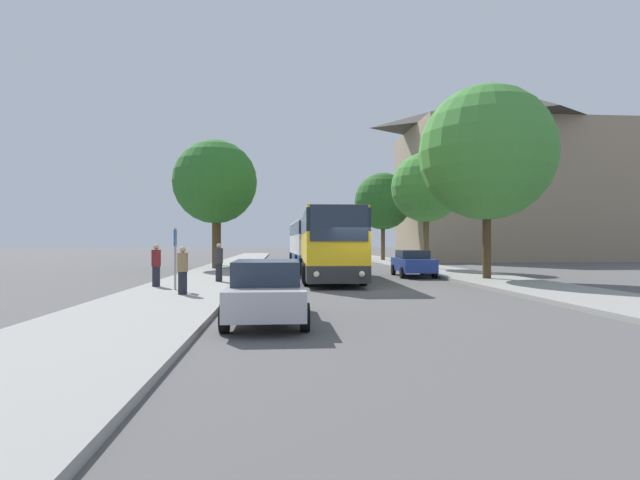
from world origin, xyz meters
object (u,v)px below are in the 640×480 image
(tree_left_near, at_px, (218,194))
(parked_car_right_near, at_px, (413,263))
(bus_stop_sign, at_px, (175,251))
(bus_front, at_px, (329,244))
(tree_right_near, at_px, (487,153))
(pedestrian_waiting_far, at_px, (156,265))
(tree_left_far, at_px, (215,182))
(tree_right_mid, at_px, (383,201))
(parked_car_left_curb, at_px, (267,290))
(bus_rear, at_px, (303,242))
(pedestrian_walking_back, at_px, (219,262))
(pedestrian_waiting_near, at_px, (183,270))
(bus_middle, at_px, (310,242))
(tree_right_far, at_px, (426,188))

(tree_left_near, bearing_deg, parked_car_right_near, -42.90)
(bus_stop_sign, bearing_deg, parked_car_right_near, 36.66)
(bus_front, distance_m, tree_right_near, 8.98)
(pedestrian_waiting_far, bearing_deg, bus_front, 27.71)
(bus_front, height_order, tree_left_far, tree_left_far)
(pedestrian_waiting_far, height_order, tree_right_mid, tree_right_mid)
(bus_stop_sign, relative_size, tree_left_near, 0.30)
(tree_right_near, distance_m, tree_right_mid, 25.41)
(parked_car_left_curb, height_order, tree_left_near, tree_left_near)
(bus_rear, relative_size, bus_stop_sign, 4.61)
(bus_rear, distance_m, pedestrian_walking_back, 33.59)
(bus_front, height_order, pedestrian_waiting_near, bus_front)
(parked_car_left_curb, height_order, parked_car_right_near, parked_car_left_curb)
(pedestrian_walking_back, relative_size, tree_left_far, 0.20)
(bus_middle, relative_size, tree_left_far, 1.39)
(tree_right_mid, distance_m, tree_right_far, 16.08)
(parked_car_left_curb, distance_m, pedestrian_walking_back, 10.87)
(bus_rear, distance_m, tree_right_mid, 11.02)
(bus_middle, distance_m, parked_car_left_curb, 28.94)
(bus_front, bearing_deg, parked_car_left_curb, -100.57)
(pedestrian_waiting_far, xyz_separation_m, tree_left_near, (0.23, 18.14, 4.59))
(pedestrian_walking_back, bearing_deg, bus_rear, 81.77)
(bus_middle, bearing_deg, tree_right_mid, 44.26)
(bus_stop_sign, relative_size, pedestrian_waiting_far, 1.36)
(tree_right_near, bearing_deg, tree_left_near, 135.04)
(tree_right_far, bearing_deg, pedestrian_walking_back, -140.66)
(parked_car_left_curb, relative_size, pedestrian_waiting_near, 2.88)
(pedestrian_walking_back, bearing_deg, pedestrian_waiting_near, -94.94)
(tree_left_far, height_order, tree_right_mid, tree_right_mid)
(bus_stop_sign, height_order, tree_left_far, tree_left_far)
(tree_left_far, xyz_separation_m, tree_right_near, (14.47, -10.37, 0.31))
(bus_front, height_order, tree_right_near, tree_right_near)
(pedestrian_waiting_far, bearing_deg, pedestrian_walking_back, 41.59)
(pedestrian_waiting_near, distance_m, tree_right_far, 21.06)
(tree_left_near, distance_m, tree_right_mid, 18.34)
(pedestrian_waiting_near, xyz_separation_m, pedestrian_walking_back, (0.56, 5.47, 0.05))
(parked_car_right_near, relative_size, tree_right_near, 0.48)
(bus_stop_sign, xyz_separation_m, pedestrian_waiting_far, (-1.04, 1.42, -0.58))
(parked_car_right_near, relative_size, tree_right_mid, 0.52)
(tree_right_far, bearing_deg, tree_left_far, 175.82)
(tree_right_near, height_order, tree_right_far, tree_right_near)
(tree_left_far, xyz_separation_m, tree_right_far, (14.22, -1.04, -0.37))
(bus_stop_sign, bearing_deg, pedestrian_waiting_far, 126.10)
(parked_car_right_near, distance_m, pedestrian_waiting_near, 14.62)
(bus_middle, xyz_separation_m, pedestrian_waiting_near, (-5.71, -23.66, -0.94))
(bus_middle, relative_size, tree_right_mid, 1.38)
(parked_car_left_curb, height_order, bus_stop_sign, bus_stop_sign)
(bus_front, distance_m, tree_left_far, 11.89)
(pedestrian_walking_back, xyz_separation_m, tree_right_mid, (12.98, 26.39, 4.97))
(bus_middle, bearing_deg, bus_stop_sign, -108.00)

